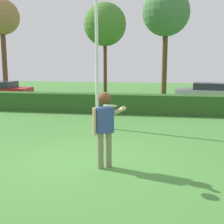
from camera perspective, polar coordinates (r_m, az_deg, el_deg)
ground_plane at (r=7.42m, az=-5.18°, el=-9.51°), size 60.00×60.00×0.00m
person at (r=6.67m, az=-1.43°, el=-1.84°), size 0.79×0.60×1.77m
frisbee at (r=6.02m, az=-0.38°, el=1.23°), size 0.28×0.28×0.09m
lamppost at (r=11.02m, az=-3.03°, el=17.10°), size 0.24×0.24×7.10m
hedge_row at (r=14.27m, az=2.31°, el=1.63°), size 28.70×0.90×0.92m
parked_car_silver at (r=18.60m, az=18.88°, el=3.65°), size 4.42×2.38×1.25m
birch_tree at (r=20.31m, az=-1.36°, el=16.47°), size 2.81×2.81×6.32m
maple_tree at (r=22.85m, az=10.39°, el=18.30°), size 3.44×3.44×7.76m
oak_tree at (r=24.24m, az=-20.49°, el=16.55°), size 2.58×2.58×7.05m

